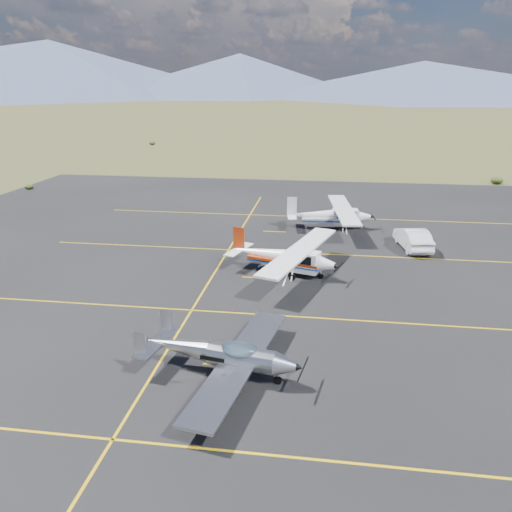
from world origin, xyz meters
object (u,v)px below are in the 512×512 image
(aircraft_low_wing, at_px, (224,355))
(sedan, at_px, (413,238))
(aircraft_cessna, at_px, (284,256))
(aircraft_plain, at_px, (330,215))

(aircraft_low_wing, bearing_deg, sedan, 70.73)
(aircraft_cessna, bearing_deg, aircraft_low_wing, -79.40)
(aircraft_low_wing, xyz_separation_m, sedan, (10.96, 19.58, -0.17))
(aircraft_cessna, relative_size, aircraft_plain, 0.99)
(aircraft_plain, bearing_deg, sedan, -43.51)
(aircraft_low_wing, xyz_separation_m, aircraft_cessna, (1.51, 12.85, 0.24))
(aircraft_low_wing, distance_m, aircraft_plain, 24.87)
(aircraft_cessna, height_order, aircraft_plain, aircraft_cessna)
(aircraft_low_wing, xyz_separation_m, aircraft_plain, (4.59, 24.45, 0.24))
(sedan, bearing_deg, aircraft_cessna, 26.64)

